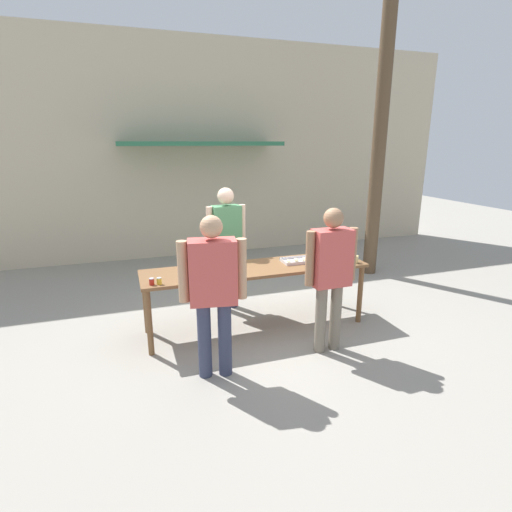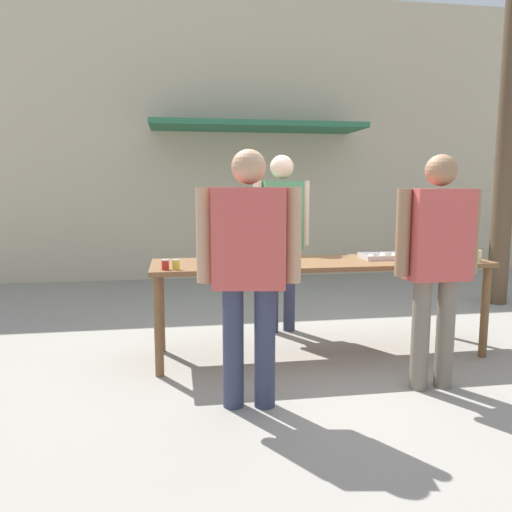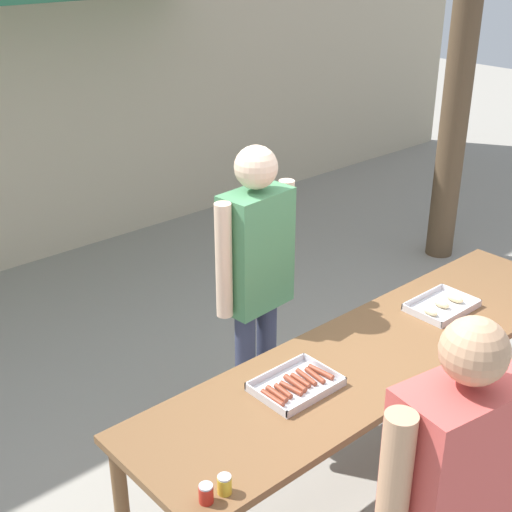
# 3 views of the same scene
# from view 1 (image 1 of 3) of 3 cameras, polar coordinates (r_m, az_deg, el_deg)

# --- Properties ---
(ground_plane) EXTENTS (24.00, 24.00, 0.00)m
(ground_plane) POSITION_cam_1_polar(r_m,az_deg,el_deg) (5.53, 0.00, -10.05)
(ground_plane) COLOR gray
(building_facade_back) EXTENTS (12.00, 1.11, 4.50)m
(building_facade_back) POSITION_cam_1_polar(r_m,az_deg,el_deg) (8.84, -8.58, 14.67)
(building_facade_back) COLOR beige
(building_facade_back) RESTS_ON ground
(serving_table) EXTENTS (2.95, 0.74, 0.85)m
(serving_table) POSITION_cam_1_polar(r_m,az_deg,el_deg) (5.24, 0.00, -2.48)
(serving_table) COLOR brown
(serving_table) RESTS_ON ground
(food_tray_sausages) EXTENTS (0.40, 0.29, 0.04)m
(food_tray_sausages) POSITION_cam_1_polar(r_m,az_deg,el_deg) (5.10, -6.29, -1.91)
(food_tray_sausages) COLOR silver
(food_tray_sausages) RESTS_ON serving_table
(food_tray_buns) EXTENTS (0.39, 0.28, 0.05)m
(food_tray_buns) POSITION_cam_1_polar(r_m,az_deg,el_deg) (5.46, 5.84, -0.68)
(food_tray_buns) COLOR silver
(food_tray_buns) RESTS_ON serving_table
(condiment_jar_mustard) EXTENTS (0.06, 0.06, 0.08)m
(condiment_jar_mustard) POSITION_cam_1_polar(r_m,az_deg,el_deg) (4.71, -14.69, -3.55)
(condiment_jar_mustard) COLOR #B22319
(condiment_jar_mustard) RESTS_ON serving_table
(condiment_jar_ketchup) EXTENTS (0.06, 0.06, 0.08)m
(condiment_jar_ketchup) POSITION_cam_1_polar(r_m,az_deg,el_deg) (4.71, -13.67, -3.49)
(condiment_jar_ketchup) COLOR gold
(condiment_jar_ketchup) RESTS_ON serving_table
(beer_cup) EXTENTS (0.09, 0.09, 0.10)m
(beer_cup) POSITION_cam_1_polar(r_m,az_deg,el_deg) (5.55, 13.98, -0.45)
(beer_cup) COLOR #DBC67A
(beer_cup) RESTS_ON serving_table
(person_server_behind_table) EXTENTS (0.59, 0.26, 1.81)m
(person_server_behind_table) POSITION_cam_1_polar(r_m,az_deg,el_deg) (5.80, -4.24, 2.64)
(person_server_behind_table) COLOR #333851
(person_server_behind_table) RESTS_ON ground
(person_customer_holding_hotdog) EXTENTS (0.69, 0.34, 1.74)m
(person_customer_holding_hotdog) POSITION_cam_1_polar(r_m,az_deg,el_deg) (4.08, -6.15, -4.14)
(person_customer_holding_hotdog) COLOR #333851
(person_customer_holding_hotdog) RESTS_ON ground
(person_customer_with_cup) EXTENTS (0.65, 0.26, 1.73)m
(person_customer_with_cup) POSITION_cam_1_polar(r_m,az_deg,el_deg) (4.65, 10.63, -1.82)
(person_customer_with_cup) COLOR #756B5B
(person_customer_with_cup) RESTS_ON ground
(utility_pole) EXTENTS (1.10, 0.25, 6.34)m
(utility_pole) POSITION_cam_1_polar(r_m,az_deg,el_deg) (7.71, 17.72, 21.28)
(utility_pole) COLOR brown
(utility_pole) RESTS_ON ground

